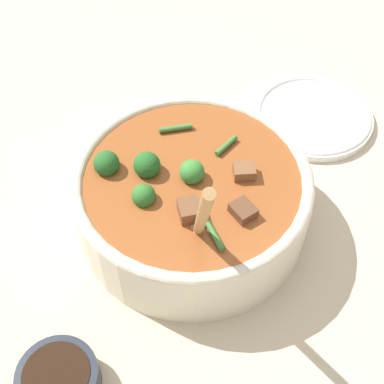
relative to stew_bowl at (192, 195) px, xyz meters
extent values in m
plane|color=#C6B293|center=(0.00, 0.00, -0.06)|extent=(4.00, 4.00, 0.00)
cylinder|color=beige|center=(0.00, 0.00, -0.01)|extent=(0.30, 0.30, 0.09)
torus|color=beige|center=(0.00, 0.00, 0.03)|extent=(0.30, 0.30, 0.02)
cylinder|color=brown|center=(0.00, 0.00, 0.01)|extent=(0.27, 0.27, 0.05)
sphere|color=#235B23|center=(-0.05, -0.09, 0.04)|extent=(0.03, 0.03, 0.03)
cylinder|color=#6B9956|center=(-0.05, -0.09, 0.02)|extent=(0.01, 0.01, 0.01)
sphere|color=#387F33|center=(0.00, 0.00, 0.04)|extent=(0.03, 0.03, 0.03)
cylinder|color=#6B9956|center=(0.00, 0.00, 0.02)|extent=(0.01, 0.01, 0.01)
sphere|color=#2D6B28|center=(0.01, -0.06, 0.04)|extent=(0.03, 0.03, 0.03)
cylinder|color=#6B9956|center=(0.01, -0.06, 0.02)|extent=(0.01, 0.01, 0.01)
sphere|color=#235B23|center=(-0.03, -0.05, 0.04)|extent=(0.03, 0.03, 0.03)
cylinder|color=#6B9956|center=(-0.03, -0.05, 0.02)|extent=(0.01, 0.01, 0.02)
cube|color=brown|center=(0.05, -0.02, 0.04)|extent=(0.03, 0.03, 0.02)
cube|color=brown|center=(0.07, 0.03, 0.04)|extent=(0.03, 0.03, 0.02)
cube|color=brown|center=(0.02, 0.06, 0.04)|extent=(0.03, 0.03, 0.02)
cylinder|color=#3D7533|center=(-0.08, 0.01, 0.04)|extent=(0.02, 0.04, 0.01)
cylinder|color=#3D7533|center=(-0.03, 0.06, 0.04)|extent=(0.02, 0.04, 0.01)
cylinder|color=#3D7533|center=(0.09, -0.01, 0.04)|extent=(0.04, 0.01, 0.01)
ellipsoid|color=#A87A47|center=(0.07, -0.02, 0.03)|extent=(0.04, 0.03, 0.01)
cylinder|color=#A87A47|center=(0.11, -0.03, 0.11)|extent=(0.08, 0.04, 0.16)
cylinder|color=#232833|center=(0.15, -0.22, -0.04)|extent=(0.09, 0.09, 0.03)
cylinder|color=black|center=(0.15, -0.22, -0.03)|extent=(0.07, 0.07, 0.01)
cylinder|color=white|center=(-0.11, 0.25, -0.05)|extent=(0.19, 0.19, 0.01)
torus|color=white|center=(-0.11, 0.25, -0.04)|extent=(0.18, 0.18, 0.01)
camera|label=1|loc=(0.39, -0.17, 0.53)|focal=50.00mm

